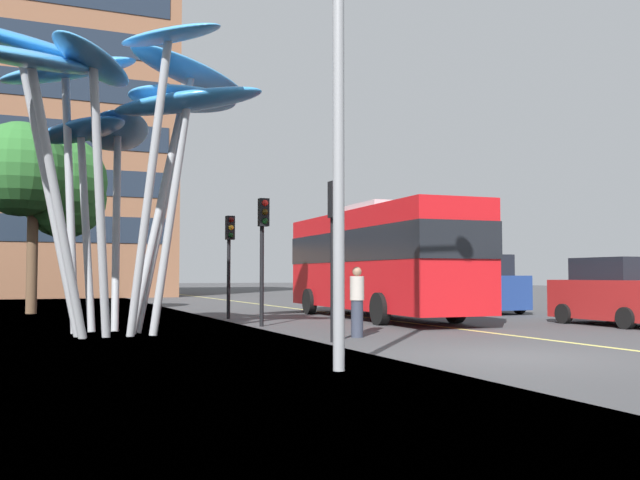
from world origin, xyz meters
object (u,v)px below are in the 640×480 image
(car_parked_mid, at_px, (617,293))
(car_side_street, at_px, (394,284))
(red_bus, at_px, (377,257))
(leaf_sculpture, at_px, (111,100))
(pedestrian, at_px, (357,302))
(traffic_light_island_mid, at_px, (230,244))
(traffic_light_kerb_far, at_px, (263,234))
(car_parked_far, at_px, (480,286))
(street_lamp, at_px, (361,32))
(traffic_light_kerb_near, at_px, (335,226))

(car_parked_mid, relative_size, car_side_street, 0.89)
(red_bus, xyz_separation_m, leaf_sculpture, (-9.15, -3.25, 3.76))
(car_side_street, xyz_separation_m, pedestrian, (-8.61, -13.87, -0.23))
(traffic_light_island_mid, bearing_deg, leaf_sculpture, -132.25)
(car_parked_mid, bearing_deg, traffic_light_kerb_far, 160.16)
(leaf_sculpture, relative_size, traffic_light_island_mid, 2.47)
(car_parked_far, distance_m, street_lamp, 17.97)
(red_bus, height_order, car_side_street, red_bus)
(traffic_light_kerb_far, bearing_deg, car_parked_mid, -19.84)
(traffic_light_kerb_far, relative_size, car_parked_far, 0.90)
(leaf_sculpture, distance_m, traffic_light_kerb_far, 5.53)
(car_parked_far, height_order, car_side_street, car_side_street)
(traffic_light_island_mid, xyz_separation_m, car_side_street, (9.54, 5.93, -1.45))
(car_side_street, bearing_deg, red_bus, -122.49)
(street_lamp, bearing_deg, traffic_light_kerb_far, 81.32)
(traffic_light_kerb_far, bearing_deg, pedestrian, -76.68)
(car_side_street, relative_size, street_lamp, 0.51)
(traffic_light_island_mid, relative_size, pedestrian, 2.08)
(car_parked_far, height_order, pedestrian, car_parked_far)
(leaf_sculpture, height_order, car_parked_mid, leaf_sculpture)
(red_bus, relative_size, car_parked_far, 2.71)
(traffic_light_kerb_far, distance_m, car_parked_far, 10.93)
(traffic_light_kerb_far, xyz_separation_m, street_lamp, (-1.42, -9.30, 2.69))
(leaf_sculpture, xyz_separation_m, traffic_light_island_mid, (4.43, 4.88, -3.34))
(traffic_light_kerb_near, height_order, traffic_light_island_mid, traffic_light_kerb_near)
(traffic_light_kerb_near, xyz_separation_m, car_side_street, (9.61, 14.84, -1.49))
(traffic_light_island_mid, height_order, street_lamp, street_lamp)
(traffic_light_kerb_far, xyz_separation_m, car_parked_mid, (9.76, -3.52, -1.72))
(traffic_light_kerb_near, xyz_separation_m, traffic_light_kerb_far, (0.02, 5.13, 0.10))
(car_parked_mid, bearing_deg, leaf_sculpture, 170.28)
(traffic_light_kerb_far, distance_m, car_parked_mid, 10.52)
(red_bus, bearing_deg, pedestrian, -121.03)
(car_parked_far, relative_size, pedestrian, 2.44)
(leaf_sculpture, xyz_separation_m, car_side_street, (13.97, 10.81, -4.79))
(red_bus, xyz_separation_m, pedestrian, (-3.79, -6.30, -1.27))
(red_bus, distance_m, car_parked_far, 5.70)
(red_bus, height_order, traffic_light_kerb_far, red_bus)
(car_parked_mid, distance_m, car_side_street, 13.23)
(traffic_light_island_mid, relative_size, car_parked_mid, 0.90)
(car_side_street, bearing_deg, car_parked_mid, -89.26)
(street_lamp, bearing_deg, pedestrian, 64.96)
(red_bus, height_order, car_parked_mid, red_bus)
(traffic_light_kerb_far, height_order, car_parked_far, traffic_light_kerb_far)
(leaf_sculpture, bearing_deg, car_side_street, 37.73)
(leaf_sculpture, xyz_separation_m, traffic_light_kerb_near, (4.36, -4.03, -3.30))
(car_side_street, distance_m, pedestrian, 16.32)
(leaf_sculpture, relative_size, pedestrian, 5.13)
(traffic_light_island_mid, bearing_deg, car_side_street, 31.88)
(car_side_street, distance_m, street_lamp, 22.38)
(traffic_light_island_mid, distance_m, street_lamp, 13.46)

